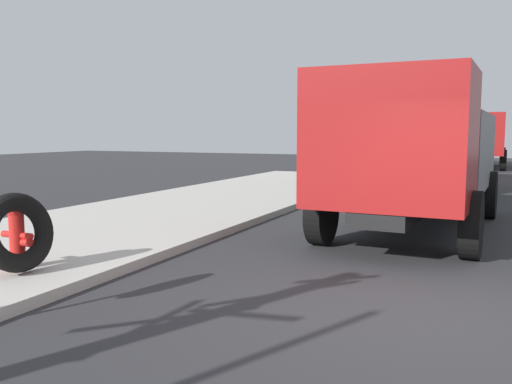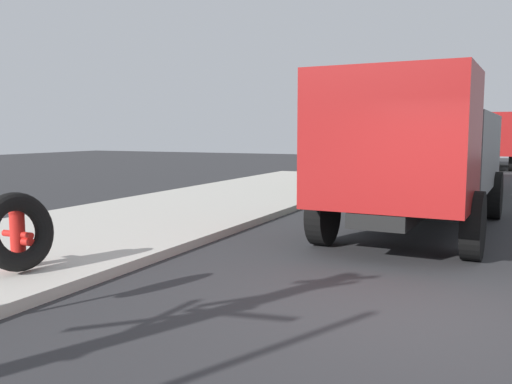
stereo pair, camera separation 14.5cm
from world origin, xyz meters
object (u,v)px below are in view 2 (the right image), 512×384
object	(u,v)px
loose_tire	(17,232)
dump_truck_green	(429,143)
fire_hydrant	(18,232)
dump_truck_gray	(420,152)
dump_truck_yellow	(488,139)

from	to	relation	value
loose_tire	dump_truck_green	distance (m)	15.11
fire_hydrant	dump_truck_gray	world-z (taller)	dump_truck_gray
fire_hydrant	loose_tire	size ratio (longest dim) A/B	0.86
dump_truck_yellow	fire_hydrant	bearing A→B (deg)	169.84
fire_hydrant	loose_tire	bearing A→B (deg)	-131.71
dump_truck_gray	dump_truck_green	world-z (taller)	same
fire_hydrant	dump_truck_yellow	xyz separation A→B (m)	(27.55, -4.94, 0.97)
dump_truck_green	fire_hydrant	bearing A→B (deg)	166.47
dump_truck_gray	dump_truck_green	size ratio (longest dim) A/B	1.01
loose_tire	dump_truck_gray	distance (m)	7.52
loose_tire	fire_hydrant	bearing A→B (deg)	48.29
fire_hydrant	dump_truck_green	world-z (taller)	dump_truck_green
loose_tire	dump_truck_green	size ratio (longest dim) A/B	0.15
loose_tire	dump_truck_gray	world-z (taller)	dump_truck_gray
loose_tire	dump_truck_yellow	xyz separation A→B (m)	(27.72, -4.74, 0.91)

